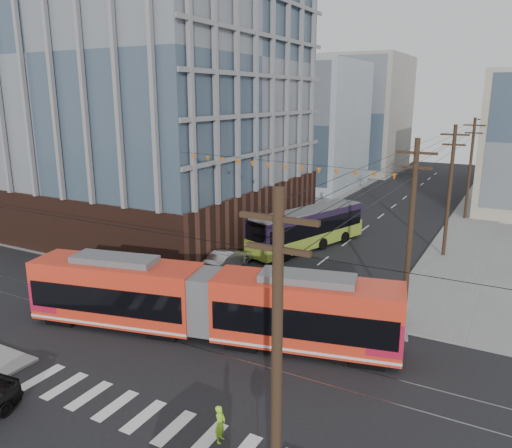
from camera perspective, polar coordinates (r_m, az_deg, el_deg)
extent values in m
plane|color=slate|center=(25.49, -9.52, -16.93)|extent=(160.00, 160.00, 0.00)
cube|color=#381E16|center=(53.62, -13.82, 15.22)|extent=(30.00, 25.00, 28.60)
cube|color=#8C99A5|center=(75.59, 4.56, 11.21)|extent=(18.00, 16.00, 18.00)
cube|color=gray|center=(93.20, 11.46, 12.19)|extent=(16.00, 18.00, 20.00)
cylinder|color=black|center=(14.35, 2.37, -17.94)|extent=(0.30, 0.30, 11.00)
cylinder|color=black|center=(73.50, 24.47, 7.14)|extent=(0.30, 0.30, 11.00)
imported|color=#959595|center=(39.21, -3.22, -4.02)|extent=(1.81, 4.86, 1.59)
imported|color=#BABABA|center=(42.84, 1.15, -2.62)|extent=(2.46, 4.56, 1.25)
imported|color=#535A60|center=(45.72, 2.61, -1.51)|extent=(2.45, 4.79, 1.29)
imported|color=#9CF126|center=(20.99, -4.12, -21.83)|extent=(0.46, 0.62, 1.56)
cube|color=gray|center=(31.09, 16.08, -10.47)|extent=(1.81, 4.02, 0.78)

